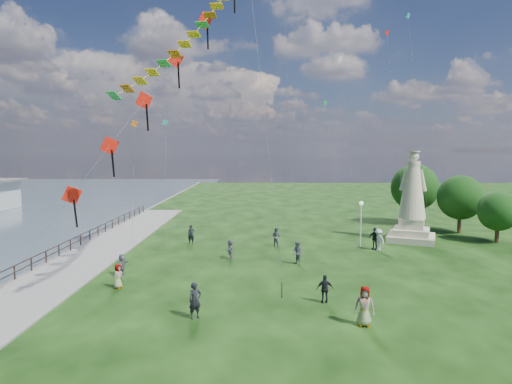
{
  "coord_description": "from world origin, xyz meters",
  "views": [
    {
      "loc": [
        -0.72,
        -20.3,
        8.24
      ],
      "look_at": [
        -1.0,
        8.0,
        5.5
      ],
      "focal_mm": 30.0,
      "sensor_mm": 36.0,
      "label": 1
    }
  ],
  "objects_px": {
    "person_11": "(230,249)",
    "statue": "(412,207)",
    "lamppost": "(361,214)",
    "person_1": "(297,253)",
    "person_10": "(118,276)",
    "person_7": "(276,237)",
    "person_6": "(191,234)",
    "person_4": "(364,306)",
    "person_0": "(195,300)",
    "person_5": "(122,265)",
    "person_9": "(375,238)",
    "person_3": "(325,289)",
    "person_8": "(378,240)"
  },
  "relations": [
    {
      "from": "person_10",
      "to": "person_6",
      "type": "bearing_deg",
      "value": 6.76
    },
    {
      "from": "statue",
      "to": "person_0",
      "type": "xyz_separation_m",
      "value": [
        -17.05,
        -18.37,
        -2.2
      ]
    },
    {
      "from": "person_0",
      "to": "person_10",
      "type": "xyz_separation_m",
      "value": [
        -5.33,
        4.57,
        -0.17
      ]
    },
    {
      "from": "person_4",
      "to": "person_7",
      "type": "height_order",
      "value": "person_4"
    },
    {
      "from": "person_4",
      "to": "statue",
      "type": "bearing_deg",
      "value": 75.3
    },
    {
      "from": "statue",
      "to": "person_4",
      "type": "bearing_deg",
      "value": -92.15
    },
    {
      "from": "person_0",
      "to": "person_5",
      "type": "relative_size",
      "value": 1.25
    },
    {
      "from": "person_3",
      "to": "person_6",
      "type": "distance_m",
      "value": 17.56
    },
    {
      "from": "person_11",
      "to": "person_5",
      "type": "bearing_deg",
      "value": -55.46
    },
    {
      "from": "statue",
      "to": "person_4",
      "type": "distance_m",
      "value": 21.27
    },
    {
      "from": "person_10",
      "to": "person_9",
      "type": "bearing_deg",
      "value": -42.38
    },
    {
      "from": "person_6",
      "to": "person_8",
      "type": "height_order",
      "value": "person_8"
    },
    {
      "from": "statue",
      "to": "person_10",
      "type": "relative_size",
      "value": 5.57
    },
    {
      "from": "person_8",
      "to": "person_10",
      "type": "distance_m",
      "value": 20.87
    },
    {
      "from": "person_9",
      "to": "person_0",
      "type": "bearing_deg",
      "value": -84.15
    },
    {
      "from": "person_7",
      "to": "person_11",
      "type": "bearing_deg",
      "value": 84.42
    },
    {
      "from": "person_6",
      "to": "person_7",
      "type": "bearing_deg",
      "value": -3.79
    },
    {
      "from": "person_1",
      "to": "person_4",
      "type": "distance_m",
      "value": 11.09
    },
    {
      "from": "person_8",
      "to": "person_9",
      "type": "relative_size",
      "value": 0.97
    },
    {
      "from": "statue",
      "to": "person_10",
      "type": "xyz_separation_m",
      "value": [
        -22.38,
        -13.8,
        -2.37
      ]
    },
    {
      "from": "person_7",
      "to": "person_8",
      "type": "bearing_deg",
      "value": -155.11
    },
    {
      "from": "person_5",
      "to": "person_8",
      "type": "relative_size",
      "value": 0.81
    },
    {
      "from": "person_1",
      "to": "person_4",
      "type": "height_order",
      "value": "person_4"
    },
    {
      "from": "person_6",
      "to": "person_8",
      "type": "xyz_separation_m",
      "value": [
        15.92,
        -2.33,
        0.04
      ]
    },
    {
      "from": "person_0",
      "to": "person_1",
      "type": "xyz_separation_m",
      "value": [
        5.89,
        10.06,
        -0.06
      ]
    },
    {
      "from": "lamppost",
      "to": "person_1",
      "type": "distance_m",
      "value": 8.57
    },
    {
      "from": "lamppost",
      "to": "person_1",
      "type": "xyz_separation_m",
      "value": [
        -5.94,
        -5.84,
        -2.01
      ]
    },
    {
      "from": "statue",
      "to": "person_11",
      "type": "height_order",
      "value": "statue"
    },
    {
      "from": "person_5",
      "to": "person_9",
      "type": "bearing_deg",
      "value": -65.64
    },
    {
      "from": "person_5",
      "to": "person_11",
      "type": "distance_m",
      "value": 8.16
    },
    {
      "from": "person_4",
      "to": "person_8",
      "type": "relative_size",
      "value": 1.06
    },
    {
      "from": "person_8",
      "to": "person_11",
      "type": "distance_m",
      "value": 12.43
    },
    {
      "from": "person_9",
      "to": "person_3",
      "type": "bearing_deg",
      "value": -69.07
    },
    {
      "from": "person_4",
      "to": "person_9",
      "type": "height_order",
      "value": "person_4"
    },
    {
      "from": "person_3",
      "to": "person_11",
      "type": "relative_size",
      "value": 1.05
    },
    {
      "from": "person_9",
      "to": "person_10",
      "type": "xyz_separation_m",
      "value": [
        -18.11,
        -10.37,
        -0.19
      ]
    },
    {
      "from": "person_8",
      "to": "person_6",
      "type": "bearing_deg",
      "value": -136.87
    },
    {
      "from": "person_1",
      "to": "person_6",
      "type": "relative_size",
      "value": 0.99
    },
    {
      "from": "person_6",
      "to": "lamppost",
      "type": "bearing_deg",
      "value": -0.8
    },
    {
      "from": "person_1",
      "to": "person_5",
      "type": "height_order",
      "value": "person_1"
    },
    {
      "from": "person_5",
      "to": "person_10",
      "type": "height_order",
      "value": "person_10"
    },
    {
      "from": "person_3",
      "to": "person_11",
      "type": "distance_m",
      "value": 11.07
    },
    {
      "from": "lamppost",
      "to": "person_4",
      "type": "relative_size",
      "value": 2.09
    },
    {
      "from": "person_9",
      "to": "person_8",
      "type": "bearing_deg",
      "value": -14.15
    },
    {
      "from": "person_11",
      "to": "statue",
      "type": "bearing_deg",
      "value": 114.51
    },
    {
      "from": "person_7",
      "to": "person_4",
      "type": "bearing_deg",
      "value": 136.41
    },
    {
      "from": "statue",
      "to": "person_5",
      "type": "height_order",
      "value": "statue"
    },
    {
      "from": "lamppost",
      "to": "person_11",
      "type": "xyz_separation_m",
      "value": [
        -10.91,
        -4.26,
        -2.12
      ]
    },
    {
      "from": "person_4",
      "to": "person_6",
      "type": "relative_size",
      "value": 1.11
    },
    {
      "from": "person_0",
      "to": "person_1",
      "type": "bearing_deg",
      "value": 26.46
    }
  ]
}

